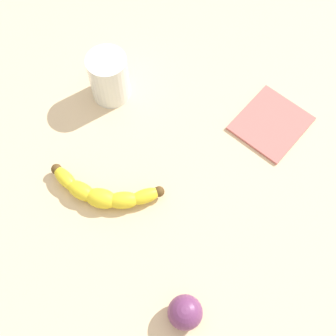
% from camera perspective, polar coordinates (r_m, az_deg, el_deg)
% --- Properties ---
extents(wooden_tabletop, '(1.20, 1.20, 0.03)m').
position_cam_1_polar(wooden_tabletop, '(0.83, -3.89, 1.49)').
color(wooden_tabletop, beige).
rests_on(wooden_tabletop, ground).
extents(banana, '(0.09, 0.19, 0.03)m').
position_cam_1_polar(banana, '(0.77, -7.96, -3.07)').
color(banana, yellow).
rests_on(banana, wooden_tabletop).
extents(smoothie_glass, '(0.07, 0.07, 0.10)m').
position_cam_1_polar(smoothie_glass, '(0.85, -7.23, 10.91)').
color(smoothie_glass, silver).
rests_on(smoothie_glass, wooden_tabletop).
extents(plum_fruit, '(0.05, 0.05, 0.05)m').
position_cam_1_polar(plum_fruit, '(0.70, 2.11, -17.24)').
color(plum_fruit, '#6B3360').
rests_on(plum_fruit, wooden_tabletop).
extents(folded_napkin, '(0.14, 0.13, 0.01)m').
position_cam_1_polar(folded_napkin, '(0.86, 12.49, 5.35)').
color(folded_napkin, '#BC6660').
rests_on(folded_napkin, wooden_tabletop).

